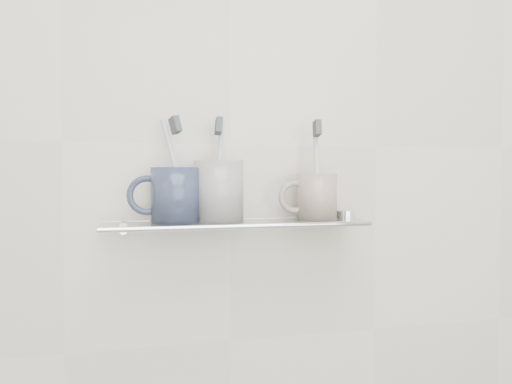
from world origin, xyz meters
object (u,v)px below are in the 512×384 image
object	(u,v)px
mug_left	(176,195)
mug_center	(219,191)
mug_right	(317,197)
shelf_glass	(237,224)

from	to	relation	value
mug_left	mug_center	world-z (taller)	mug_center
mug_left	mug_right	world-z (taller)	mug_left
shelf_glass	mug_left	size ratio (longest dim) A/B	4.87
mug_left	mug_center	distance (m)	0.08
mug_right	shelf_glass	bearing A→B (deg)	-158.05
mug_center	mug_right	xyz separation A→B (m)	(0.20, 0.00, -0.01)
shelf_glass	mug_right	world-z (taller)	mug_right
shelf_glass	mug_right	xyz separation A→B (m)	(0.16, 0.00, 0.05)
shelf_glass	mug_right	distance (m)	0.17
shelf_glass	mug_center	xyz separation A→B (m)	(-0.03, 0.00, 0.06)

